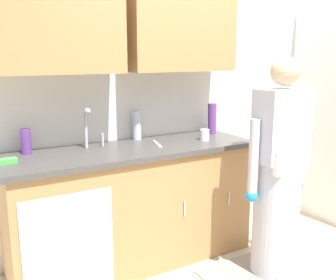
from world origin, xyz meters
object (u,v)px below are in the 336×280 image
object	(u,v)px
bottle_cleaner_spray	(26,142)
sponge	(8,161)
sink	(98,153)
person_at_sink	(278,186)
knife_on_counter	(157,144)
bottle_water_tall	(137,125)
cup_by_sink	(205,135)
bottle_dish_liquid	(212,119)

from	to	relation	value
bottle_cleaner_spray	sponge	bearing A→B (deg)	-128.23
sink	sponge	distance (m)	0.62
person_at_sink	knife_on_counter	bearing A→B (deg)	132.44
bottle_water_tall	cup_by_sink	xyz separation A→B (m)	(0.47, -0.30, -0.08)
bottle_cleaner_spray	cup_by_sink	size ratio (longest dim) A/B	1.98
bottle_cleaner_spray	person_at_sink	bearing A→B (deg)	-28.97
bottle_dish_liquid	bottle_cleaner_spray	bearing A→B (deg)	178.47
sink	sponge	size ratio (longest dim) A/B	4.55
person_at_sink	bottle_dish_liquid	distance (m)	0.92
bottle_water_tall	cup_by_sink	world-z (taller)	bottle_water_tall
cup_by_sink	knife_on_counter	world-z (taller)	cup_by_sink
person_at_sink	bottle_dish_liquid	size ratio (longest dim) A/B	6.06
person_at_sink	bottle_dish_liquid	world-z (taller)	person_at_sink
person_at_sink	bottle_cleaner_spray	bearing A→B (deg)	151.03
bottle_water_tall	sponge	size ratio (longest dim) A/B	2.19
cup_by_sink	sponge	xyz separation A→B (m)	(-1.52, 0.06, -0.03)
bottle_dish_liquid	cup_by_sink	world-z (taller)	bottle_dish_liquid
sponge	bottle_dish_liquid	bearing A→B (deg)	4.97
person_at_sink	cup_by_sink	bearing A→B (deg)	109.44
knife_on_counter	bottle_cleaner_spray	bearing A→B (deg)	94.04
bottle_cleaner_spray	bottle_water_tall	xyz separation A→B (m)	(0.89, 0.05, 0.03)
bottle_dish_liquid	bottle_cleaner_spray	size ratio (longest dim) A/B	1.49
person_at_sink	bottle_dish_liquid	bearing A→B (deg)	89.66
cup_by_sink	sponge	distance (m)	1.52
cup_by_sink	bottle_water_tall	bearing A→B (deg)	147.67
sink	person_at_sink	bearing A→B (deg)	-31.96
bottle_dish_liquid	knife_on_counter	bearing A→B (deg)	-167.15
person_at_sink	bottle_dish_liquid	xyz separation A→B (m)	(0.00, 0.84, 0.38)
person_at_sink	bottle_water_tall	size ratio (longest dim) A/B	6.73
bottle_water_tall	knife_on_counter	bearing A→B (deg)	-74.81
sink	bottle_water_tall	world-z (taller)	sink
bottle_cleaner_spray	bottle_water_tall	distance (m)	0.89
person_at_sink	sponge	xyz separation A→B (m)	(-1.74, 0.68, 0.26)
person_at_sink	sponge	distance (m)	1.89
knife_on_counter	sponge	xyz separation A→B (m)	(-1.11, -0.01, 0.01)
person_at_sink	bottle_water_tall	distance (m)	1.21
sink	knife_on_counter	size ratio (longest dim) A/B	2.08
bottle_water_tall	knife_on_counter	world-z (taller)	bottle_water_tall
bottle_dish_liquid	bottle_water_tall	bearing A→B (deg)	172.65
knife_on_counter	sponge	bearing A→B (deg)	105.50
bottle_water_tall	knife_on_counter	distance (m)	0.27
knife_on_counter	cup_by_sink	bearing A→B (deg)	-83.81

